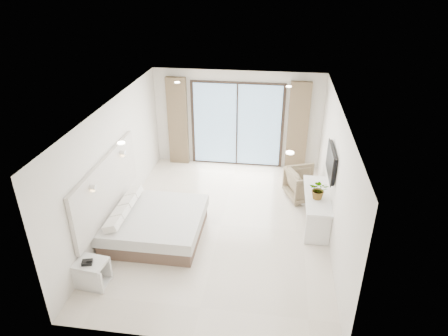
{
  "coord_description": "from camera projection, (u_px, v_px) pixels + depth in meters",
  "views": [
    {
      "loc": [
        1.08,
        -7.22,
        5.16
      ],
      "look_at": [
        0.01,
        0.4,
        1.22
      ],
      "focal_mm": 32.0,
      "sensor_mm": 36.0,
      "label": 1
    }
  ],
  "objects": [
    {
      "name": "plant",
      "position": [
        319.0,
        191.0,
        8.3
      ],
      "size": [
        0.47,
        0.5,
        0.34
      ],
      "primitive_type": "imported",
      "rotation": [
        0.0,
        0.0,
        -0.19
      ],
      "color": "#33662D",
      "rests_on": "console_desk"
    },
    {
      "name": "bed",
      "position": [
        154.0,
        224.0,
        8.37
      ],
      "size": [
        1.96,
        1.86,
        0.69
      ],
      "color": "brown",
      "rests_on": "ground"
    },
    {
      "name": "armchair",
      "position": [
        305.0,
        183.0,
        9.7
      ],
      "size": [
        1.0,
        1.03,
        0.83
      ],
      "primitive_type": "imported",
      "rotation": [
        0.0,
        0.0,
        1.95
      ],
      "color": "#8F7E5D",
      "rests_on": "ground"
    },
    {
      "name": "room_shell",
      "position": [
        216.0,
        147.0,
        8.77
      ],
      "size": [
        4.62,
        6.22,
        2.72
      ],
      "color": "silver",
      "rests_on": "ground"
    },
    {
      "name": "phone",
      "position": [
        87.0,
        262.0,
        6.95
      ],
      "size": [
        0.21,
        0.18,
        0.06
      ],
      "primitive_type": "cube",
      "rotation": [
        0.0,
        0.0,
        0.26
      ],
      "color": "black",
      "rests_on": "nightstand"
    },
    {
      "name": "console_desk",
      "position": [
        316.0,
        202.0,
        8.64
      ],
      "size": [
        0.52,
        1.67,
        0.77
      ],
      "color": "silver",
      "rests_on": "ground"
    },
    {
      "name": "ground",
      "position": [
        221.0,
        225.0,
        8.85
      ],
      "size": [
        6.2,
        6.2,
        0.0
      ],
      "primitive_type": "plane",
      "color": "beige",
      "rests_on": "ground"
    },
    {
      "name": "nightstand",
      "position": [
        92.0,
        273.0,
        7.12
      ],
      "size": [
        0.59,
        0.5,
        0.49
      ],
      "rotation": [
        0.0,
        0.0,
        -0.12
      ],
      "color": "silver",
      "rests_on": "ground"
    }
  ]
}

